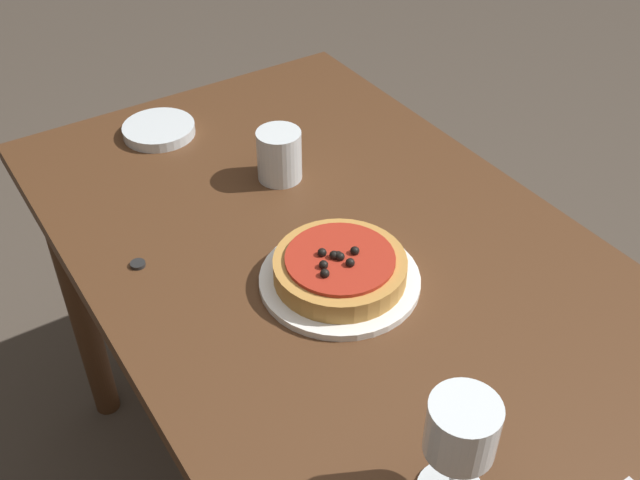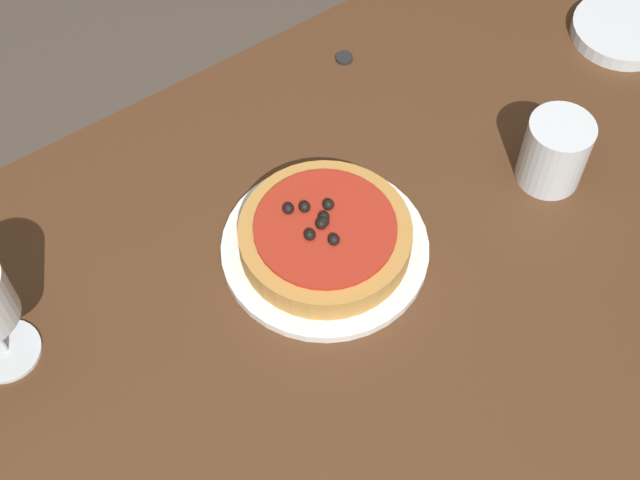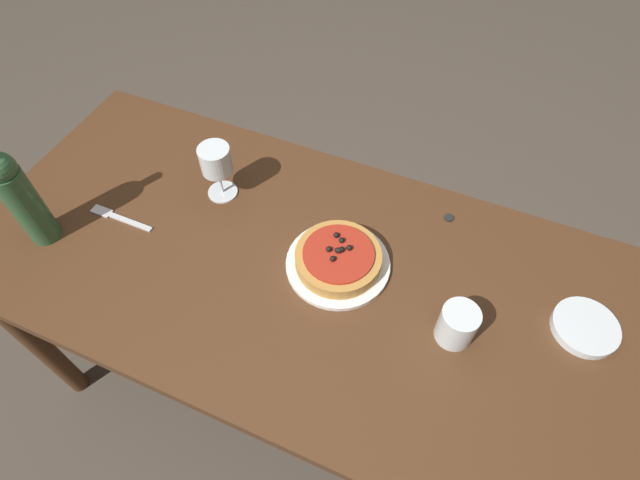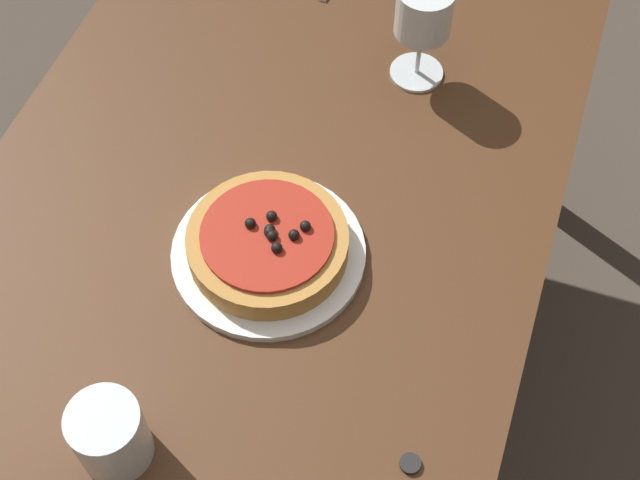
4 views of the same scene
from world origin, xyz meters
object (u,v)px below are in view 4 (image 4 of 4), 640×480
object	(u,v)px
pizza	(268,242)
wine_glass	(424,16)
dining_table	(271,225)
bottle_cap	(410,463)
water_cup	(110,435)
dinner_plate	(269,253)

from	to	relation	value
pizza	wine_glass	world-z (taller)	wine_glass
dining_table	wine_glass	size ratio (longest dim) A/B	10.17
dining_table	bottle_cap	xyz separation A→B (m)	(-0.31, -0.29, 0.10)
water_cup	bottle_cap	world-z (taller)	water_cup
dinner_plate	bottle_cap	bearing A→B (deg)	-130.02
dining_table	dinner_plate	distance (m)	0.15
wine_glass	water_cup	world-z (taller)	wine_glass
pizza	bottle_cap	size ratio (longest dim) A/B	8.47
bottle_cap	pizza	bearing A→B (deg)	49.96
dinner_plate	pizza	distance (m)	0.03
dining_table	wine_glass	distance (m)	0.36
pizza	wine_glass	bearing A→B (deg)	-14.26
dinner_plate	wine_glass	size ratio (longest dim) A/B	1.58
dining_table	water_cup	xyz separation A→B (m)	(-0.40, 0.03, 0.14)
dinner_plate	pizza	size ratio (longest dim) A/B	1.22
bottle_cap	dinner_plate	bearing A→B (deg)	49.98
wine_glass	water_cup	xyz separation A→B (m)	(-0.66, 0.16, -0.07)
dining_table	pizza	size ratio (longest dim) A/B	7.83
pizza	dining_table	bearing A→B (deg)	21.60
dining_table	dinner_plate	world-z (taller)	dinner_plate
dinner_plate	pizza	bearing A→B (deg)	-66.80
dining_table	bottle_cap	world-z (taller)	bottle_cap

